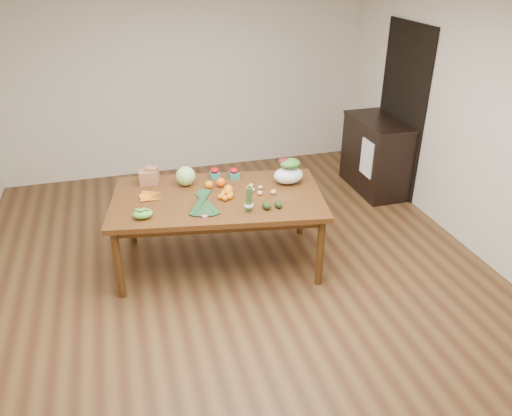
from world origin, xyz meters
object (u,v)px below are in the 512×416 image
object	(u,v)px
dining_table	(219,230)
asparagus_bundle	(249,199)
salad_bag	(289,172)
mandarin_cluster	(227,193)
kale_bunch	(204,204)
cabinet	(376,155)
cabbage	(186,176)
paper_bag	(148,176)

from	to	relation	value
dining_table	asparagus_bundle	world-z (taller)	asparagus_bundle
salad_bag	asparagus_bundle	bearing A→B (deg)	-138.59
mandarin_cluster	kale_bunch	distance (m)	0.35
kale_bunch	dining_table	bearing A→B (deg)	67.66
mandarin_cluster	salad_bag	size ratio (longest dim) A/B	0.60
mandarin_cluster	cabinet	bearing A→B (deg)	28.33
cabbage	mandarin_cluster	bearing A→B (deg)	-49.91
mandarin_cluster	salad_bag	distance (m)	0.69
paper_bag	asparagus_bundle	size ratio (longest dim) A/B	0.94
dining_table	cabinet	world-z (taller)	cabinet
cabbage	paper_bag	bearing A→B (deg)	158.48
cabinet	salad_bag	xyz separation A→B (m)	(-1.58, -1.05, 0.40)
cabbage	mandarin_cluster	distance (m)	0.51
cabinet	mandarin_cluster	distance (m)	2.57
cabinet	dining_table	bearing A→B (deg)	-153.75
paper_bag	salad_bag	distance (m)	1.40
paper_bag	kale_bunch	size ratio (longest dim) A/B	0.58
mandarin_cluster	dining_table	bearing A→B (deg)	142.34
asparagus_bundle	salad_bag	bearing A→B (deg)	51.27
paper_bag	kale_bunch	bearing A→B (deg)	-60.87
cabinet	cabbage	world-z (taller)	cabbage
cabbage	asparagus_bundle	distance (m)	0.85
mandarin_cluster	asparagus_bundle	xyz separation A→B (m)	(0.12, -0.32, 0.08)
asparagus_bundle	cabinet	bearing A→B (deg)	45.72
cabbage	salad_bag	xyz separation A→B (m)	(1.00, -0.24, 0.02)
dining_table	cabinet	distance (m)	2.59
asparagus_bundle	cabbage	bearing A→B (deg)	132.31
dining_table	asparagus_bundle	distance (m)	0.66
kale_bunch	salad_bag	bearing A→B (deg)	32.14
dining_table	kale_bunch	size ratio (longest dim) A/B	4.99
mandarin_cluster	salad_bag	bearing A→B (deg)	13.14
mandarin_cluster	asparagus_bundle	bearing A→B (deg)	-68.92
kale_bunch	salad_bag	distance (m)	1.01
cabinet	mandarin_cluster	bearing A→B (deg)	-151.67
paper_bag	salad_bag	xyz separation A→B (m)	(1.35, -0.38, 0.03)
paper_bag	dining_table	bearing A→B (deg)	-37.85
cabinet	paper_bag	xyz separation A→B (m)	(-2.93, -0.68, 0.36)
asparagus_bundle	dining_table	bearing A→B (deg)	127.98
cabinet	asparagus_bundle	xyz separation A→B (m)	(-2.12, -1.53, 0.40)
cabinet	mandarin_cluster	size ratio (longest dim) A/B	5.67
cabinet	asparagus_bundle	world-z (taller)	asparagus_bundle
cabinet	asparagus_bundle	bearing A→B (deg)	-144.14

